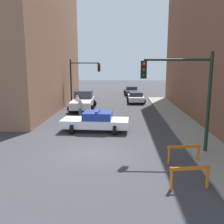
{
  "coord_description": "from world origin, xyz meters",
  "views": [
    {
      "loc": [
        1.41,
        -12.69,
        4.72
      ],
      "look_at": [
        0.68,
        5.09,
        1.27
      ],
      "focal_mm": 40.0,
      "sensor_mm": 36.0,
      "label": 1
    }
  ],
  "objects_px": {
    "barrier_front": "(190,174)",
    "police_car": "(96,121)",
    "pedestrian_crossing": "(80,108)",
    "traffic_light_far": "(80,76)",
    "white_truck": "(83,101)",
    "traffic_light_near": "(187,87)",
    "parked_car_near": "(136,97)",
    "barrier_mid": "(184,151)",
    "pedestrian_corner": "(77,103)",
    "parked_car_mid": "(131,90)"
  },
  "relations": [
    {
      "from": "police_car",
      "to": "pedestrian_crossing",
      "type": "relative_size",
      "value": 2.88
    },
    {
      "from": "traffic_light_far",
      "to": "barrier_front",
      "type": "xyz_separation_m",
      "value": [
        7.31,
        -19.23,
        -2.78
      ]
    },
    {
      "from": "barrier_mid",
      "to": "police_car",
      "type": "bearing_deg",
      "value": 130.42
    },
    {
      "from": "barrier_front",
      "to": "police_car",
      "type": "bearing_deg",
      "value": 118.57
    },
    {
      "from": "white_truck",
      "to": "barrier_mid",
      "type": "relative_size",
      "value": 3.42
    },
    {
      "from": "parked_car_near",
      "to": "parked_car_mid",
      "type": "height_order",
      "value": "same"
    },
    {
      "from": "pedestrian_crossing",
      "to": "barrier_mid",
      "type": "height_order",
      "value": "pedestrian_crossing"
    },
    {
      "from": "parked_car_near",
      "to": "white_truck",
      "type": "bearing_deg",
      "value": -139.21
    },
    {
      "from": "traffic_light_near",
      "to": "white_truck",
      "type": "bearing_deg",
      "value": 120.24
    },
    {
      "from": "white_truck",
      "to": "parked_car_near",
      "type": "relative_size",
      "value": 1.27
    },
    {
      "from": "traffic_light_near",
      "to": "pedestrian_corner",
      "type": "height_order",
      "value": "traffic_light_near"
    },
    {
      "from": "police_car",
      "to": "parked_car_near",
      "type": "bearing_deg",
      "value": -11.75
    },
    {
      "from": "traffic_light_near",
      "to": "police_car",
      "type": "distance_m",
      "value": 7.21
    },
    {
      "from": "white_truck",
      "to": "traffic_light_near",
      "type": "bearing_deg",
      "value": -61.75
    },
    {
      "from": "traffic_light_near",
      "to": "barrier_front",
      "type": "bearing_deg",
      "value": -100.3
    },
    {
      "from": "pedestrian_corner",
      "to": "barrier_mid",
      "type": "xyz_separation_m",
      "value": [
        7.38,
        -12.73,
        -0.24
      ]
    },
    {
      "from": "traffic_light_near",
      "to": "white_truck",
      "type": "relative_size",
      "value": 0.95
    },
    {
      "from": "pedestrian_corner",
      "to": "barrier_front",
      "type": "xyz_separation_m",
      "value": [
        7.01,
        -15.23,
        -0.24
      ]
    },
    {
      "from": "police_car",
      "to": "barrier_mid",
      "type": "bearing_deg",
      "value": -136.66
    },
    {
      "from": "traffic_light_far",
      "to": "pedestrian_corner",
      "type": "height_order",
      "value": "traffic_light_far"
    },
    {
      "from": "parked_car_near",
      "to": "traffic_light_near",
      "type": "bearing_deg",
      "value": -84.8
    },
    {
      "from": "traffic_light_far",
      "to": "white_truck",
      "type": "xyz_separation_m",
      "value": [
        0.63,
        -2.54,
        -2.49
      ]
    },
    {
      "from": "police_car",
      "to": "parked_car_near",
      "type": "distance_m",
      "value": 13.98
    },
    {
      "from": "white_truck",
      "to": "parked_car_near",
      "type": "bearing_deg",
      "value": 38.86
    },
    {
      "from": "traffic_light_near",
      "to": "barrier_mid",
      "type": "relative_size",
      "value": 3.26
    },
    {
      "from": "white_truck",
      "to": "parked_car_mid",
      "type": "distance_m",
      "value": 13.83
    },
    {
      "from": "parked_car_mid",
      "to": "barrier_front",
      "type": "xyz_separation_m",
      "value": [
        1.18,
        -29.37,
        -0.06
      ]
    },
    {
      "from": "barrier_front",
      "to": "pedestrian_corner",
      "type": "bearing_deg",
      "value": 114.7
    },
    {
      "from": "pedestrian_crossing",
      "to": "barrier_front",
      "type": "distance_m",
      "value": 14.16
    },
    {
      "from": "parked_car_near",
      "to": "parked_car_mid",
      "type": "bearing_deg",
      "value": 91.96
    },
    {
      "from": "traffic_light_far",
      "to": "pedestrian_crossing",
      "type": "relative_size",
      "value": 3.13
    },
    {
      "from": "pedestrian_corner",
      "to": "barrier_front",
      "type": "distance_m",
      "value": 16.77
    },
    {
      "from": "traffic_light_near",
      "to": "parked_car_mid",
      "type": "xyz_separation_m",
      "value": [
        -1.9,
        25.38,
        -2.86
      ]
    },
    {
      "from": "traffic_light_near",
      "to": "traffic_light_far",
      "type": "bearing_deg",
      "value": 117.79
    },
    {
      "from": "white_truck",
      "to": "pedestrian_corner",
      "type": "distance_m",
      "value": 1.49
    },
    {
      "from": "parked_car_near",
      "to": "barrier_mid",
      "type": "height_order",
      "value": "parked_car_near"
    },
    {
      "from": "pedestrian_corner",
      "to": "barrier_mid",
      "type": "bearing_deg",
      "value": 35.27
    },
    {
      "from": "police_car",
      "to": "pedestrian_crossing",
      "type": "bearing_deg",
      "value": 25.26
    },
    {
      "from": "pedestrian_corner",
      "to": "barrier_front",
      "type": "bearing_deg",
      "value": 29.87
    },
    {
      "from": "parked_car_near",
      "to": "pedestrian_corner",
      "type": "height_order",
      "value": "pedestrian_corner"
    },
    {
      "from": "barrier_front",
      "to": "barrier_mid",
      "type": "height_order",
      "value": "same"
    },
    {
      "from": "pedestrian_crossing",
      "to": "barrier_mid",
      "type": "relative_size",
      "value": 1.04
    },
    {
      "from": "parked_car_near",
      "to": "parked_car_mid",
      "type": "distance_m",
      "value": 7.69
    },
    {
      "from": "traffic_light_far",
      "to": "parked_car_mid",
      "type": "distance_m",
      "value": 12.16
    },
    {
      "from": "pedestrian_crossing",
      "to": "barrier_front",
      "type": "relative_size",
      "value": 1.05
    },
    {
      "from": "parked_car_mid",
      "to": "parked_car_near",
      "type": "bearing_deg",
      "value": -90.4
    },
    {
      "from": "white_truck",
      "to": "barrier_front",
      "type": "bearing_deg",
      "value": -70.18
    },
    {
      "from": "white_truck",
      "to": "pedestrian_corner",
      "type": "bearing_deg",
      "value": -104.64
    },
    {
      "from": "traffic_light_near",
      "to": "barrier_mid",
      "type": "distance_m",
      "value": 3.29
    },
    {
      "from": "traffic_light_near",
      "to": "barrier_front",
      "type": "distance_m",
      "value": 4.99
    }
  ]
}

